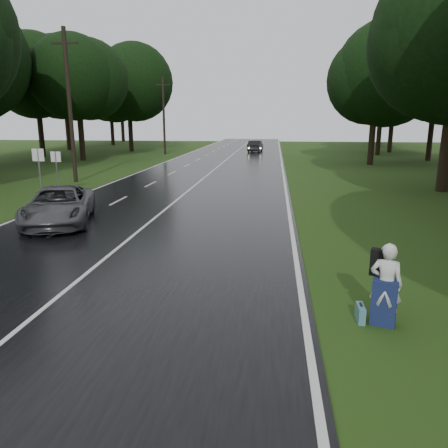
# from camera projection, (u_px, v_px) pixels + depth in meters

# --- Properties ---
(ground) EXTENTS (160.00, 160.00, 0.00)m
(ground) POSITION_uv_depth(u_px,v_px,m) (16.00, 333.00, 8.61)
(ground) COLOR #254213
(ground) RESTS_ON ground
(road) EXTENTS (12.00, 140.00, 0.04)m
(road) POSITION_uv_depth(u_px,v_px,m) (196.00, 185.00, 27.90)
(road) COLOR black
(road) RESTS_ON ground
(lane_center) EXTENTS (0.12, 140.00, 0.01)m
(lane_center) POSITION_uv_depth(u_px,v_px,m) (195.00, 185.00, 27.90)
(lane_center) COLOR silver
(lane_center) RESTS_ON road
(grey_car) EXTENTS (4.01, 5.81, 1.48)m
(grey_car) POSITION_uv_depth(u_px,v_px,m) (59.00, 205.00, 17.40)
(grey_car) COLOR #4A4C4F
(grey_car) RESTS_ON road
(far_car) EXTENTS (1.95, 4.62, 1.48)m
(far_car) POSITION_uv_depth(u_px,v_px,m) (255.00, 146.00, 56.68)
(far_car) COLOR black
(far_car) RESTS_ON road
(hitchhiker) EXTENTS (0.75, 0.72, 1.77)m
(hitchhiker) POSITION_uv_depth(u_px,v_px,m) (385.00, 287.00, 8.79)
(hitchhiker) COLOR silver
(hitchhiker) RESTS_ON ground
(suitcase) EXTENTS (0.15, 0.49, 0.35)m
(suitcase) POSITION_uv_depth(u_px,v_px,m) (360.00, 313.00, 9.08)
(suitcase) COLOR teal
(suitcase) RESTS_ON ground
(utility_pole_mid) EXTENTS (1.80, 0.28, 9.94)m
(utility_pole_mid) POSITION_uv_depth(u_px,v_px,m) (76.00, 182.00, 29.54)
(utility_pole_mid) COLOR black
(utility_pole_mid) RESTS_ON ground
(utility_pole_far) EXTENTS (1.80, 0.28, 9.19)m
(utility_pole_far) POSITION_uv_depth(u_px,v_px,m) (165.00, 154.00, 53.38)
(utility_pole_far) COLOR black
(utility_pole_far) RESTS_ON ground
(road_sign_a) EXTENTS (0.65, 0.10, 2.71)m
(road_sign_a) POSITION_uv_depth(u_px,v_px,m) (43.00, 200.00, 22.90)
(road_sign_a) COLOR white
(road_sign_a) RESTS_ON ground
(road_sign_b) EXTENTS (0.58, 0.10, 2.43)m
(road_sign_b) POSITION_uv_depth(u_px,v_px,m) (59.00, 194.00, 24.65)
(road_sign_b) COLOR white
(road_sign_b) RESTS_ON ground
(tree_left_e) EXTENTS (9.76, 9.76, 15.25)m
(tree_left_e) POSITION_uv_depth(u_px,v_px,m) (83.00, 160.00, 45.34)
(tree_left_e) COLOR black
(tree_left_e) RESTS_ON ground
(tree_left_f) EXTENTS (9.93, 9.93, 15.52)m
(tree_left_f) POSITION_uv_depth(u_px,v_px,m) (132.00, 151.00, 58.46)
(tree_left_f) COLOR black
(tree_left_f) RESTS_ON ground
(tree_right_d) EXTENTS (9.76, 9.76, 15.25)m
(tree_right_d) POSITION_uv_depth(u_px,v_px,m) (441.00, 191.00, 25.63)
(tree_right_d) COLOR black
(tree_right_d) RESTS_ON ground
(tree_right_e) EXTENTS (8.97, 8.97, 14.02)m
(tree_right_e) POSITION_uv_depth(u_px,v_px,m) (370.00, 165.00, 40.84)
(tree_right_e) COLOR black
(tree_right_e) RESTS_ON ground
(tree_right_f) EXTENTS (8.21, 8.21, 12.84)m
(tree_right_f) POSITION_uv_depth(u_px,v_px,m) (377.00, 155.00, 52.22)
(tree_right_f) COLOR black
(tree_right_f) RESTS_ON ground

